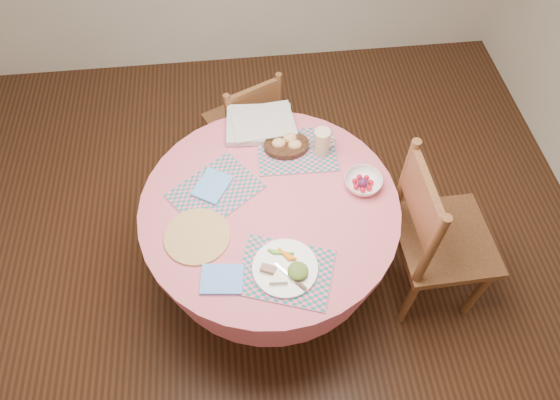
{
  "coord_description": "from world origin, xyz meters",
  "views": [
    {
      "loc": [
        -0.1,
        -1.33,
        2.69
      ],
      "look_at": [
        0.05,
        0.0,
        0.78
      ],
      "focal_mm": 32.0,
      "sensor_mm": 36.0,
      "label": 1
    }
  ],
  "objects_px": {
    "dining_table": "(270,226)",
    "chair_back": "(246,123)",
    "dinner_plate": "(287,268)",
    "chair_right": "(435,236)",
    "latte_mug": "(322,142)",
    "fruit_bowl": "(363,183)",
    "wicker_trivet": "(197,236)",
    "bread_bowl": "(287,144)"
  },
  "relations": [
    {
      "from": "dinner_plate",
      "to": "chair_right",
      "type": "bearing_deg",
      "value": 14.99
    },
    {
      "from": "bread_bowl",
      "to": "fruit_bowl",
      "type": "bearing_deg",
      "value": -39.68
    },
    {
      "from": "dinner_plate",
      "to": "fruit_bowl",
      "type": "xyz_separation_m",
      "value": [
        0.42,
        0.41,
        0.01
      ]
    },
    {
      "from": "dining_table",
      "to": "dinner_plate",
      "type": "bearing_deg",
      "value": -83.45
    },
    {
      "from": "dining_table",
      "to": "fruit_bowl",
      "type": "height_order",
      "value": "fruit_bowl"
    },
    {
      "from": "wicker_trivet",
      "to": "fruit_bowl",
      "type": "xyz_separation_m",
      "value": [
        0.8,
        0.2,
        0.02
      ]
    },
    {
      "from": "dining_table",
      "to": "chair_back",
      "type": "relative_size",
      "value": 1.45
    },
    {
      "from": "dinner_plate",
      "to": "chair_back",
      "type": "bearing_deg",
      "value": 95.23
    },
    {
      "from": "latte_mug",
      "to": "wicker_trivet",
      "type": "bearing_deg",
      "value": -145.58
    },
    {
      "from": "chair_back",
      "to": "fruit_bowl",
      "type": "bearing_deg",
      "value": 99.67
    },
    {
      "from": "fruit_bowl",
      "to": "dinner_plate",
      "type": "bearing_deg",
      "value": -135.45
    },
    {
      "from": "dining_table",
      "to": "bread_bowl",
      "type": "xyz_separation_m",
      "value": [
        0.12,
        0.34,
        0.23
      ]
    },
    {
      "from": "dinner_plate",
      "to": "latte_mug",
      "type": "xyz_separation_m",
      "value": [
        0.25,
        0.65,
        0.06
      ]
    },
    {
      "from": "dinner_plate",
      "to": "fruit_bowl",
      "type": "distance_m",
      "value": 0.59
    },
    {
      "from": "fruit_bowl",
      "to": "bread_bowl",
      "type": "bearing_deg",
      "value": 140.32
    },
    {
      "from": "chair_back",
      "to": "latte_mug",
      "type": "distance_m",
      "value": 0.75
    },
    {
      "from": "dinner_plate",
      "to": "latte_mug",
      "type": "height_order",
      "value": "latte_mug"
    },
    {
      "from": "chair_back",
      "to": "wicker_trivet",
      "type": "relative_size",
      "value": 2.84
    },
    {
      "from": "bread_bowl",
      "to": "latte_mug",
      "type": "relative_size",
      "value": 1.59
    },
    {
      "from": "chair_back",
      "to": "dinner_plate",
      "type": "height_order",
      "value": "chair_back"
    },
    {
      "from": "chair_right",
      "to": "dinner_plate",
      "type": "bearing_deg",
      "value": 103.41
    },
    {
      "from": "dinner_plate",
      "to": "bread_bowl",
      "type": "relative_size",
      "value": 1.23
    },
    {
      "from": "dining_table",
      "to": "chair_right",
      "type": "bearing_deg",
      "value": -10.07
    },
    {
      "from": "chair_back",
      "to": "bread_bowl",
      "type": "bearing_deg",
      "value": 86.49
    },
    {
      "from": "wicker_trivet",
      "to": "fruit_bowl",
      "type": "bearing_deg",
      "value": 14.04
    },
    {
      "from": "bread_bowl",
      "to": "latte_mug",
      "type": "distance_m",
      "value": 0.18
    },
    {
      "from": "dining_table",
      "to": "latte_mug",
      "type": "distance_m",
      "value": 0.5
    },
    {
      "from": "chair_back",
      "to": "fruit_bowl",
      "type": "height_order",
      "value": "chair_back"
    },
    {
      "from": "chair_right",
      "to": "latte_mug",
      "type": "distance_m",
      "value": 0.74
    },
    {
      "from": "dining_table",
      "to": "wicker_trivet",
      "type": "xyz_separation_m",
      "value": [
        -0.34,
        -0.14,
        0.2
      ]
    },
    {
      "from": "latte_mug",
      "to": "bread_bowl",
      "type": "bearing_deg",
      "value": 165.84
    },
    {
      "from": "dining_table",
      "to": "wicker_trivet",
      "type": "bearing_deg",
      "value": -157.65
    },
    {
      "from": "dining_table",
      "to": "chair_back",
      "type": "xyz_separation_m",
      "value": [
        -0.07,
        0.83,
        -0.11
      ]
    },
    {
      "from": "dinner_plate",
      "to": "bread_bowl",
      "type": "xyz_separation_m",
      "value": [
        0.08,
        0.69,
        0.01
      ]
    },
    {
      "from": "chair_right",
      "to": "chair_back",
      "type": "height_order",
      "value": "chair_right"
    },
    {
      "from": "chair_right",
      "to": "fruit_bowl",
      "type": "relative_size",
      "value": 5.01
    },
    {
      "from": "chair_right",
      "to": "wicker_trivet",
      "type": "xyz_separation_m",
      "value": [
        -1.16,
        0.0,
        0.2
      ]
    },
    {
      "from": "dinner_plate",
      "to": "fruit_bowl",
      "type": "height_order",
      "value": "same"
    },
    {
      "from": "wicker_trivet",
      "to": "latte_mug",
      "type": "bearing_deg",
      "value": 34.42
    },
    {
      "from": "chair_right",
      "to": "chair_back",
      "type": "distance_m",
      "value": 1.32
    },
    {
      "from": "chair_right",
      "to": "latte_mug",
      "type": "height_order",
      "value": "chair_right"
    },
    {
      "from": "dining_table",
      "to": "fruit_bowl",
      "type": "distance_m",
      "value": 0.51
    }
  ]
}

